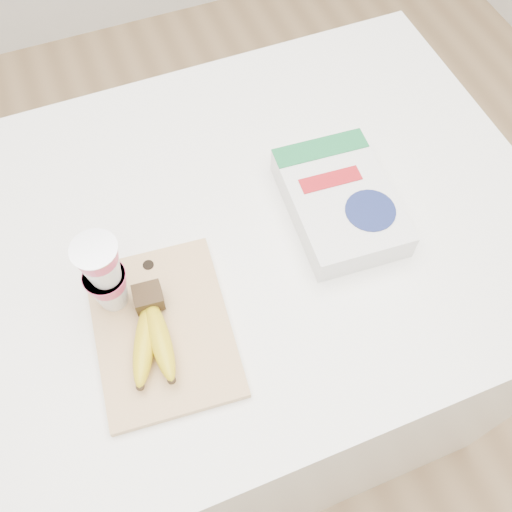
{
  "coord_description": "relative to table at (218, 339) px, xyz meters",
  "views": [
    {
      "loc": [
        -0.12,
        -0.57,
        1.9
      ],
      "look_at": [
        0.07,
        -0.1,
        1.04
      ],
      "focal_mm": 40.0,
      "sensor_mm": 36.0,
      "label": 1
    }
  ],
  "objects": [
    {
      "name": "bananas",
      "position": [
        -0.14,
        -0.17,
        0.54
      ],
      "size": [
        0.1,
        0.18,
        0.05
      ],
      "color": "#382816",
      "rests_on": "cutting_board"
    },
    {
      "name": "table",
      "position": [
        0.0,
        0.0,
        0.0
      ],
      "size": [
        1.34,
        0.89,
        1.0
      ],
      "primitive_type": "cube",
      "color": "white",
      "rests_on": "ground"
    },
    {
      "name": "room",
      "position": [
        0.0,
        0.0,
        0.85
      ],
      "size": [
        4.0,
        4.0,
        4.0
      ],
      "color": "tan",
      "rests_on": "ground"
    },
    {
      "name": "cutting_board",
      "position": [
        -0.12,
        -0.15,
        0.51
      ],
      "size": [
        0.25,
        0.32,
        0.02
      ],
      "primitive_type": "cube",
      "rotation": [
        0.0,
        0.0,
        -0.09
      ],
      "color": "#DEBF7A",
      "rests_on": "table"
    },
    {
      "name": "cereal_box",
      "position": [
        0.26,
        -0.04,
        0.53
      ],
      "size": [
        0.2,
        0.28,
        0.06
      ],
      "rotation": [
        0.0,
        0.0,
        -0.07
      ],
      "color": "white",
      "rests_on": "table"
    },
    {
      "name": "yogurt_stack",
      "position": [
        -0.18,
        -0.08,
        0.61
      ],
      "size": [
        0.08,
        0.08,
        0.17
      ],
      "color": "white",
      "rests_on": "cutting_board"
    }
  ]
}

